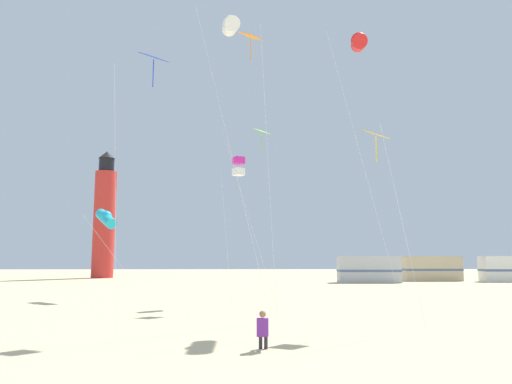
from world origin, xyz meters
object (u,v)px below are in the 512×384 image
(kite_box_magenta, at_px, (238,166))
(kite_diamond_gold, at_px, (377,141))
(kite_tube_white, at_px, (231,26))
(kite_diamond_blue, at_px, (151,68))
(kite_diamond_lime, at_px, (261,138))
(kite_flyer_standing, at_px, (263,329))
(kite_tube_cyan, at_px, (106,218))
(kite_diamond_orange, at_px, (252,50))
(kite_tube_scarlet, at_px, (359,43))
(rv_van_tan, at_px, (431,269))
(rv_van_silver, at_px, (369,269))
(lighthouse_distant, at_px, (104,218))
(rv_van_white, at_px, (511,269))

(kite_box_magenta, bearing_deg, kite_diamond_gold, -59.76)
(kite_tube_white, bearing_deg, kite_diamond_blue, -128.14)
(kite_tube_white, bearing_deg, kite_box_magenta, 87.45)
(kite_diamond_lime, relative_size, kite_diamond_gold, 1.29)
(kite_flyer_standing, height_order, kite_tube_cyan, kite_tube_cyan)
(kite_diamond_blue, relative_size, kite_diamond_orange, 0.81)
(kite_flyer_standing, relative_size, kite_diamond_blue, 0.11)
(kite_tube_white, relative_size, kite_diamond_lime, 1.39)
(kite_tube_scarlet, distance_m, kite_box_magenta, 10.38)
(kite_diamond_orange, relative_size, rv_van_tan, 2.03)
(kite_tube_white, distance_m, kite_tube_cyan, 15.71)
(kite_tube_cyan, distance_m, kite_diamond_gold, 19.46)
(kite_diamond_lime, height_order, rv_van_silver, kite_diamond_lime)
(lighthouse_distant, bearing_deg, kite_tube_scarlet, -60.36)
(kite_flyer_standing, xyz_separation_m, kite_diamond_blue, (-4.16, 3.24, 9.31))
(kite_tube_white, bearing_deg, lighthouse_distant, 112.64)
(kite_tube_scarlet, xyz_separation_m, kite_tube_cyan, (-14.61, 9.91, -7.78))
(kite_diamond_orange, xyz_separation_m, rv_van_white, (29.18, 31.55, -10.85))
(kite_box_magenta, bearing_deg, kite_tube_cyan, 162.10)
(kite_box_magenta, relative_size, lighthouse_distant, 0.52)
(lighthouse_distant, bearing_deg, kite_tube_cyan, -73.87)
(kite_box_magenta, xyz_separation_m, kite_diamond_gold, (5.79, -9.93, -0.77))
(kite_diamond_gold, bearing_deg, rv_van_white, 54.35)
(kite_diamond_blue, distance_m, kite_box_magenta, 11.86)
(kite_flyer_standing, bearing_deg, kite_tube_cyan, -55.53)
(kite_diamond_blue, relative_size, rv_van_white, 1.61)
(kite_diamond_lime, height_order, rv_van_white, kite_diamond_lime)
(kite_tube_white, bearing_deg, rv_van_tan, 56.45)
(kite_tube_white, distance_m, kite_diamond_orange, 1.74)
(rv_van_silver, bearing_deg, lighthouse_distant, 160.14)
(kite_tube_white, height_order, rv_van_tan, kite_tube_white)
(kite_diamond_blue, bearing_deg, rv_van_silver, 63.21)
(kite_flyer_standing, bearing_deg, kite_box_magenta, -81.11)
(kite_flyer_standing, distance_m, kite_diamond_gold, 9.59)
(kite_diamond_blue, bearing_deg, kite_tube_white, 51.86)
(kite_tube_scarlet, relative_size, rv_van_white, 2.09)
(kite_tube_scarlet, xyz_separation_m, rv_van_white, (24.00, 30.74, -11.64))
(kite_diamond_gold, distance_m, rv_van_tan, 39.78)
(kite_tube_scarlet, height_order, kite_tube_cyan, kite_tube_scarlet)
(kite_tube_scarlet, xyz_separation_m, rv_van_tan, (15.98, 33.04, -11.64))
(kite_tube_white, xyz_separation_m, kite_diamond_lime, (1.64, 5.89, -3.98))
(kite_tube_cyan, relative_size, lighthouse_distant, 0.35)
(kite_tube_white, bearing_deg, kite_tube_cyan, 129.14)
(kite_diamond_lime, relative_size, lighthouse_distant, 0.61)
(kite_tube_cyan, bearing_deg, rv_van_white, 28.34)
(rv_van_silver, height_order, rv_van_tan, same)
(kite_diamond_orange, distance_m, rv_van_white, 44.33)
(kite_diamond_blue, xyz_separation_m, kite_tube_white, (2.96, 3.77, 3.68))
(kite_diamond_blue, distance_m, kite_tube_white, 6.04)
(kite_flyer_standing, xyz_separation_m, kite_box_magenta, (-0.87, 14.51, 7.62))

